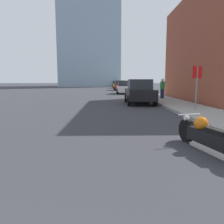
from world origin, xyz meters
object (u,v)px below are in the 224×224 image
(parked_car_yellow, at_px, (117,85))
(parked_car_red, at_px, (120,85))
(parked_car_green, at_px, (116,84))
(stop_sign, at_px, (197,80))
(motorcycle, at_px, (207,135))
(parked_car_black, at_px, (140,92))
(pedestrian, at_px, (162,88))
(parked_car_white, at_px, (124,87))

(parked_car_yellow, bearing_deg, parked_car_red, -84.64)
(parked_car_green, bearing_deg, stop_sign, -85.38)
(parked_car_red, xyz_separation_m, parked_car_yellow, (0.02, 11.45, -0.04))
(motorcycle, height_order, stop_sign, stop_sign)
(parked_car_black, bearing_deg, parked_car_red, 90.83)
(motorcycle, bearing_deg, pedestrian, 67.20)
(parked_car_black, relative_size, pedestrian, 2.47)
(motorcycle, bearing_deg, parked_car_green, 77.11)
(motorcycle, distance_m, parked_car_red, 34.23)
(motorcycle, bearing_deg, parked_car_black, 77.13)
(parked_car_white, xyz_separation_m, parked_car_yellow, (0.03, 22.16, -0.01))
(parked_car_white, height_order, parked_car_green, parked_car_green)
(parked_car_black, height_order, parked_car_red, parked_car_red)
(parked_car_green, bearing_deg, parked_car_white, -88.08)
(parked_car_black, bearing_deg, stop_sign, -61.30)
(parked_car_black, xyz_separation_m, parked_car_yellow, (-0.05, 35.10, -0.04))
(motorcycle, height_order, parked_car_black, parked_car_black)
(parked_car_white, bearing_deg, parked_car_green, 90.13)
(parked_car_yellow, xyz_separation_m, pedestrian, (2.45, -31.94, 0.17))
(parked_car_red, bearing_deg, parked_car_green, 87.25)
(motorcycle, xyz_separation_m, parked_car_green, (0.04, 57.76, 0.48))
(parked_car_black, bearing_deg, motorcycle, -89.35)
(parked_car_black, height_order, parked_car_green, parked_car_black)
(motorcycle, xyz_separation_m, pedestrian, (2.41, 13.74, 0.62))
(pedestrian, bearing_deg, stop_sign, -90.94)
(parked_car_green, distance_m, pedestrian, 44.08)
(parked_car_black, distance_m, parked_car_white, 12.93)
(parked_car_green, bearing_deg, pedestrian, -84.80)
(parked_car_black, xyz_separation_m, parked_car_green, (0.04, 47.17, -0.00))
(pedestrian, bearing_deg, parked_car_yellow, 94.39)
(stop_sign, distance_m, pedestrian, 7.47)
(parked_car_white, bearing_deg, pedestrian, -75.39)
(stop_sign, bearing_deg, parked_car_yellow, 93.39)
(parked_car_green, xyz_separation_m, stop_sign, (2.24, -51.46, 0.79))
(parked_car_red, bearing_deg, pedestrian, -85.61)
(parked_car_white, xyz_separation_m, pedestrian, (2.49, -9.78, 0.17))
(parked_car_yellow, bearing_deg, parked_car_black, -84.47)
(motorcycle, relative_size, parked_car_red, 0.57)
(parked_car_black, height_order, parked_car_white, parked_car_black)
(parked_car_white, xyz_separation_m, stop_sign, (2.37, -17.22, 0.82))
(parked_car_white, relative_size, stop_sign, 1.97)
(parked_car_red, height_order, stop_sign, stop_sign)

